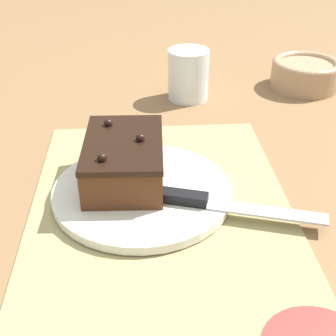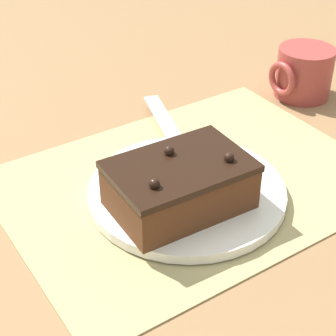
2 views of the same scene
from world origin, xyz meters
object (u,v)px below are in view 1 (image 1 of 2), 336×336
at_px(drinking_glass, 188,75).
at_px(small_bowl, 305,73).
at_px(chocolate_cake, 124,159).
at_px(serving_knife, 209,202).
at_px(cake_plate, 142,191).

xyz_separation_m(drinking_glass, small_bowl, (0.04, -0.24, -0.02)).
bearing_deg(chocolate_cake, serving_knife, -124.17).
bearing_deg(chocolate_cake, drinking_glass, -21.48).
bearing_deg(small_bowl, cake_plate, 137.32).
bearing_deg(drinking_glass, serving_knife, 177.90).
bearing_deg(cake_plate, chocolate_cake, 40.21).
height_order(chocolate_cake, serving_knife, chocolate_cake).
bearing_deg(cake_plate, serving_knife, -118.45).
bearing_deg(drinking_glass, small_bowl, -80.95).
xyz_separation_m(serving_knife, drinking_glass, (0.38, -0.01, 0.03)).
height_order(cake_plate, drinking_glass, drinking_glass).
relative_size(cake_plate, small_bowl, 1.75).
distance_m(cake_plate, small_bowl, 0.51).
bearing_deg(serving_knife, chocolate_cake, -107.35).
bearing_deg(chocolate_cake, cake_plate, -139.79).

